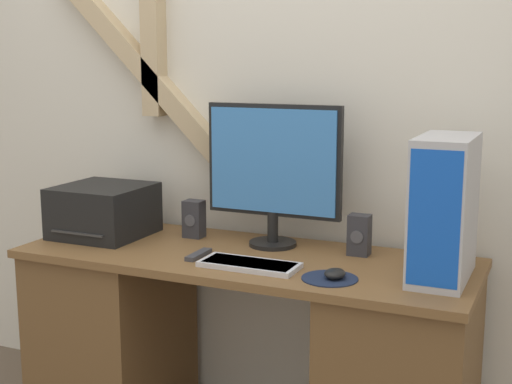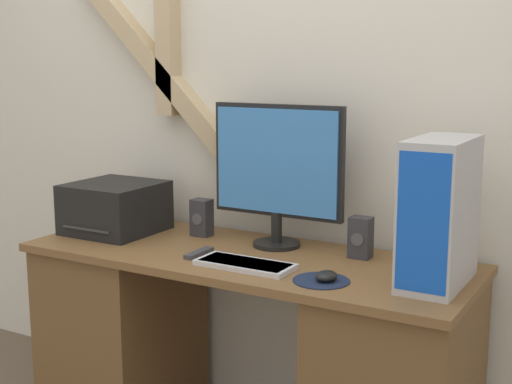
% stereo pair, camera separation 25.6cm
% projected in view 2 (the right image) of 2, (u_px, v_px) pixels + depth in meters
% --- Properties ---
extents(wall_back, '(6.40, 0.13, 2.70)m').
position_uv_depth(wall_back, '(289.00, 87.00, 2.83)').
color(wall_back, silver).
rests_on(wall_back, ground_plane).
extents(desk, '(1.68, 0.62, 0.75)m').
position_uv_depth(desk, '(245.00, 347.00, 2.69)').
color(desk, brown).
rests_on(desk, ground_plane).
extents(monitor, '(0.54, 0.18, 0.54)m').
position_uv_depth(monitor, '(277.00, 167.00, 2.68)').
color(monitor, black).
rests_on(monitor, desk).
extents(keyboard, '(0.34, 0.14, 0.02)m').
position_uv_depth(keyboard, '(245.00, 264.00, 2.46)').
color(keyboard, silver).
rests_on(keyboard, desk).
extents(mousepad, '(0.19, 0.19, 0.00)m').
position_uv_depth(mousepad, '(321.00, 281.00, 2.30)').
color(mousepad, '#19233D').
rests_on(mousepad, desk).
extents(mouse, '(0.07, 0.08, 0.03)m').
position_uv_depth(mouse, '(326.00, 276.00, 2.29)').
color(mouse, black).
rests_on(mouse, mousepad).
extents(computer_tower, '(0.17, 0.36, 0.47)m').
position_uv_depth(computer_tower, '(439.00, 212.00, 2.23)').
color(computer_tower, '#B2B2B7').
rests_on(computer_tower, desk).
extents(printer, '(0.34, 0.35, 0.21)m').
position_uv_depth(printer, '(115.00, 208.00, 2.95)').
color(printer, black).
rests_on(printer, desk).
extents(speaker_left, '(0.08, 0.07, 0.15)m').
position_uv_depth(speaker_left, '(202.00, 218.00, 2.88)').
color(speaker_left, '#2D2D33').
rests_on(speaker_left, desk).
extents(speaker_right, '(0.08, 0.07, 0.15)m').
position_uv_depth(speaker_right, '(361.00, 238.00, 2.56)').
color(speaker_right, '#2D2D33').
rests_on(speaker_right, desk).
extents(remote_control, '(0.03, 0.15, 0.02)m').
position_uv_depth(remote_control, '(199.00, 253.00, 2.61)').
color(remote_control, '#38383D').
rests_on(remote_control, desk).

